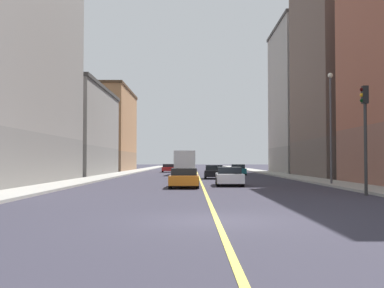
{
  "coord_description": "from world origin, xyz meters",
  "views": [
    {
      "loc": [
        -0.73,
        -13.97,
        1.76
      ],
      "look_at": [
        -0.75,
        33.63,
        3.43
      ],
      "focal_mm": 44.22,
      "sensor_mm": 36.0,
      "label": 1
    }
  ],
  "objects_px": {
    "building_right_midblock": "(57,131)",
    "car_teal": "(238,170)",
    "building_left_mid": "(361,71)",
    "traffic_light_left_near": "(365,124)",
    "building_left_far": "(319,99)",
    "street_lamp_left_near": "(331,117)",
    "car_red": "(169,168)",
    "car_orange": "(185,178)",
    "car_blue": "(188,168)",
    "car_black": "(214,172)",
    "building_right_distant": "(95,130)",
    "car_white": "(229,176)",
    "box_truck": "(185,162)"
  },
  "relations": [
    {
      "from": "car_black",
      "to": "building_left_far",
      "type": "bearing_deg",
      "value": 52.19
    },
    {
      "from": "car_teal",
      "to": "car_black",
      "type": "relative_size",
      "value": 1.06
    },
    {
      "from": "building_left_far",
      "to": "building_right_distant",
      "type": "distance_m",
      "value": 36.82
    },
    {
      "from": "building_left_mid",
      "to": "car_white",
      "type": "relative_size",
      "value": 5.08
    },
    {
      "from": "car_blue",
      "to": "car_white",
      "type": "bearing_deg",
      "value": -84.97
    },
    {
      "from": "street_lamp_left_near",
      "to": "building_left_far",
      "type": "bearing_deg",
      "value": 76.28
    },
    {
      "from": "traffic_light_left_near",
      "to": "box_truck",
      "type": "bearing_deg",
      "value": 106.03
    },
    {
      "from": "building_left_mid",
      "to": "car_teal",
      "type": "height_order",
      "value": "building_left_mid"
    },
    {
      "from": "building_left_far",
      "to": "car_red",
      "type": "relative_size",
      "value": 4.47
    },
    {
      "from": "street_lamp_left_near",
      "to": "building_right_distant",
      "type": "bearing_deg",
      "value": 119.59
    },
    {
      "from": "building_left_mid",
      "to": "building_right_distant",
      "type": "bearing_deg",
      "value": 139.13
    },
    {
      "from": "building_left_mid",
      "to": "car_teal",
      "type": "bearing_deg",
      "value": 146.59
    },
    {
      "from": "car_black",
      "to": "car_orange",
      "type": "distance_m",
      "value": 15.28
    },
    {
      "from": "building_left_far",
      "to": "street_lamp_left_near",
      "type": "relative_size",
      "value": 2.66
    },
    {
      "from": "building_left_far",
      "to": "car_white",
      "type": "bearing_deg",
      "value": -114.85
    },
    {
      "from": "building_right_distant",
      "to": "car_white",
      "type": "relative_size",
      "value": 4.46
    },
    {
      "from": "building_left_mid",
      "to": "box_truck",
      "type": "height_order",
      "value": "building_left_mid"
    },
    {
      "from": "building_right_distant",
      "to": "street_lamp_left_near",
      "type": "height_order",
      "value": "building_right_distant"
    },
    {
      "from": "building_right_distant",
      "to": "car_blue",
      "type": "relative_size",
      "value": 4.61
    },
    {
      "from": "building_left_far",
      "to": "car_white",
      "type": "height_order",
      "value": "building_left_far"
    },
    {
      "from": "street_lamp_left_near",
      "to": "car_orange",
      "type": "relative_size",
      "value": 1.79
    },
    {
      "from": "car_orange",
      "to": "car_blue",
      "type": "bearing_deg",
      "value": 90.07
    },
    {
      "from": "car_black",
      "to": "car_blue",
      "type": "relative_size",
      "value": 1.0
    },
    {
      "from": "building_right_midblock",
      "to": "car_orange",
      "type": "relative_size",
      "value": 4.7
    },
    {
      "from": "car_orange",
      "to": "car_blue",
      "type": "distance_m",
      "value": 38.44
    },
    {
      "from": "car_white",
      "to": "box_truck",
      "type": "relative_size",
      "value": 0.61
    },
    {
      "from": "box_truck",
      "to": "traffic_light_left_near",
      "type": "bearing_deg",
      "value": -73.97
    },
    {
      "from": "traffic_light_left_near",
      "to": "street_lamp_left_near",
      "type": "distance_m",
      "value": 9.43
    },
    {
      "from": "building_right_midblock",
      "to": "box_truck",
      "type": "xyz_separation_m",
      "value": [
        15.52,
        0.44,
        -3.72
      ]
    },
    {
      "from": "car_orange",
      "to": "car_blue",
      "type": "relative_size",
      "value": 1.02
    },
    {
      "from": "building_left_mid",
      "to": "car_teal",
      "type": "xyz_separation_m",
      "value": [
        -12.22,
        8.07,
        -10.63
      ]
    },
    {
      "from": "building_right_midblock",
      "to": "building_right_distant",
      "type": "xyz_separation_m",
      "value": [
        0.0,
        22.3,
        1.54
      ]
    },
    {
      "from": "building_right_distant",
      "to": "car_white",
      "type": "distance_m",
      "value": 50.13
    },
    {
      "from": "building_left_mid",
      "to": "traffic_light_left_near",
      "type": "bearing_deg",
      "value": -109.37
    },
    {
      "from": "building_right_distant",
      "to": "car_teal",
      "type": "distance_m",
      "value": 31.41
    },
    {
      "from": "street_lamp_left_near",
      "to": "car_teal",
      "type": "distance_m",
      "value": 25.25
    },
    {
      "from": "building_left_mid",
      "to": "box_truck",
      "type": "bearing_deg",
      "value": 157.48
    },
    {
      "from": "traffic_light_left_near",
      "to": "car_red",
      "type": "relative_size",
      "value": 1.19
    },
    {
      "from": "building_right_midblock",
      "to": "car_teal",
      "type": "xyz_separation_m",
      "value": [
        22.0,
        0.75,
        -4.67
      ]
    },
    {
      "from": "building_left_mid",
      "to": "car_white",
      "type": "distance_m",
      "value": 24.74
    },
    {
      "from": "car_red",
      "to": "car_teal",
      "type": "bearing_deg",
      "value": -56.13
    },
    {
      "from": "street_lamp_left_near",
      "to": "car_red",
      "type": "xyz_separation_m",
      "value": [
        -13.37,
        38.24,
        -4.21
      ]
    },
    {
      "from": "car_white",
      "to": "car_blue",
      "type": "bearing_deg",
      "value": 95.03
    },
    {
      "from": "car_teal",
      "to": "traffic_light_left_near",
      "type": "bearing_deg",
      "value": -84.67
    },
    {
      "from": "car_blue",
      "to": "box_truck",
      "type": "distance_m",
      "value": 11.92
    },
    {
      "from": "car_orange",
      "to": "box_truck",
      "type": "distance_m",
      "value": 26.58
    },
    {
      "from": "car_orange",
      "to": "car_blue",
      "type": "xyz_separation_m",
      "value": [
        -0.05,
        38.44,
        -0.0
      ]
    },
    {
      "from": "car_red",
      "to": "car_white",
      "type": "relative_size",
      "value": 1.05
    },
    {
      "from": "car_red",
      "to": "car_white",
      "type": "height_order",
      "value": "car_white"
    },
    {
      "from": "building_left_far",
      "to": "car_blue",
      "type": "xyz_separation_m",
      "value": [
        -18.39,
        3.14,
        -9.78
      ]
    }
  ]
}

